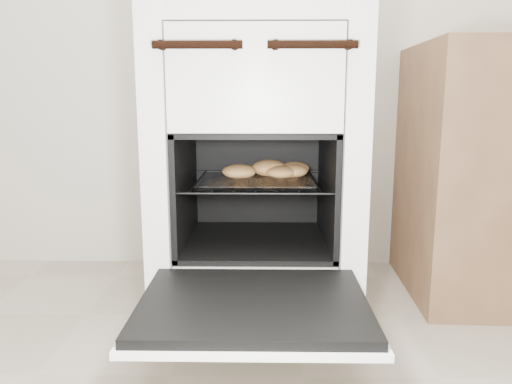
% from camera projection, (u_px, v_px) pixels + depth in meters
% --- Properties ---
extents(stove, '(0.61, 0.67, 0.93)m').
position_uv_depth(stove, '(257.00, 168.00, 1.61)').
color(stove, white).
rests_on(stove, ground).
extents(oven_door, '(0.55, 0.42, 0.04)m').
position_uv_depth(oven_door, '(254.00, 307.00, 1.16)').
color(oven_door, black).
rests_on(oven_door, stove).
extents(oven_rack, '(0.44, 0.42, 0.01)m').
position_uv_depth(oven_rack, '(256.00, 181.00, 1.55)').
color(oven_rack, black).
rests_on(oven_rack, stove).
extents(foil_sheet, '(0.34, 0.30, 0.01)m').
position_uv_depth(foil_sheet, '(256.00, 180.00, 1.53)').
color(foil_sheet, silver).
rests_on(foil_sheet, oven_rack).
extents(baked_rolls, '(0.30, 0.20, 0.05)m').
position_uv_depth(baked_rolls, '(269.00, 170.00, 1.57)').
color(baked_rolls, tan).
rests_on(baked_rolls, foil_sheet).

